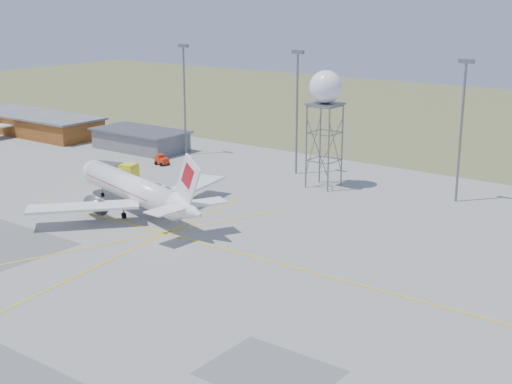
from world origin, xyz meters
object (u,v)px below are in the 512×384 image
Objects in this scene: fire_truck at (114,173)px; baggage_tug at (162,161)px; radar_tower at (325,123)px; airliner_main at (135,190)px.

fire_truck is 13.95m from baggage_tug.
radar_tower is 2.09× the size of fire_truck.
airliner_main is 17.54m from fire_truck.
fire_truck is 3.39× the size of baggage_tug.
radar_tower is 7.08× the size of baggage_tug.
airliner_main is 31.28m from radar_tower.
baggage_tug is (-2.73, 13.65, -0.89)m from fire_truck.
fire_truck is (-14.71, 9.40, -1.71)m from airliner_main.
airliner_main reaches higher than baggage_tug.
baggage_tug is at bearing -171.91° from radar_tower.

